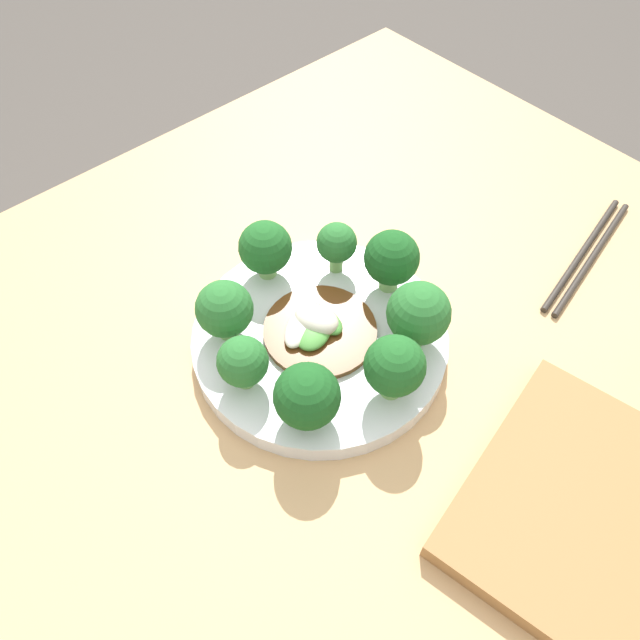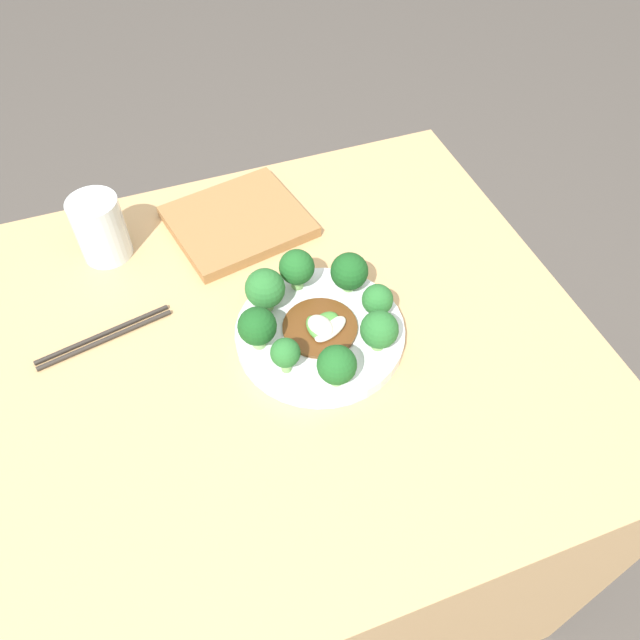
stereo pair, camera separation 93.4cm
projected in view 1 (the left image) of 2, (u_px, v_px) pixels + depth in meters
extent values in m
plane|color=#4C4742|center=(343.00, 560.00, 1.25)|extent=(8.00, 8.00, 0.00)
cube|color=tan|center=(351.00, 482.00, 0.94)|extent=(0.89, 0.82, 0.78)
cylinder|color=silver|center=(320.00, 339.00, 0.61)|extent=(0.25, 0.25, 0.02)
cylinder|color=#89B76B|center=(389.00, 280.00, 0.63)|extent=(0.02, 0.02, 0.02)
sphere|color=#19511E|center=(392.00, 258.00, 0.60)|extent=(0.05, 0.05, 0.05)
cylinder|color=#7AAD5B|center=(246.00, 377.00, 0.56)|extent=(0.02, 0.02, 0.02)
sphere|color=#286B2D|center=(243.00, 361.00, 0.54)|extent=(0.05, 0.05, 0.05)
cylinder|color=#7AAD5B|center=(391.00, 385.00, 0.55)|extent=(0.02, 0.02, 0.02)
sphere|color=#1E5B23|center=(395.00, 366.00, 0.53)|extent=(0.05, 0.05, 0.05)
cylinder|color=#7AAD5B|center=(336.00, 261.00, 0.64)|extent=(0.01, 0.01, 0.02)
sphere|color=#286B2D|center=(337.00, 243.00, 0.62)|extent=(0.04, 0.04, 0.04)
cylinder|color=#7AAD5B|center=(308.00, 413.00, 0.54)|extent=(0.02, 0.02, 0.01)
sphere|color=#19511E|center=(307.00, 396.00, 0.52)|extent=(0.06, 0.06, 0.06)
cylinder|color=#7AAD5B|center=(228.00, 328.00, 0.59)|extent=(0.02, 0.02, 0.02)
sphere|color=#286B2D|center=(224.00, 309.00, 0.57)|extent=(0.05, 0.05, 0.05)
cylinder|color=#70A356|center=(414.00, 335.00, 0.59)|extent=(0.02, 0.02, 0.02)
sphere|color=#286B2D|center=(419.00, 313.00, 0.56)|extent=(0.06, 0.06, 0.06)
cylinder|color=#89B76B|center=(267.00, 268.00, 0.64)|extent=(0.02, 0.02, 0.02)
sphere|color=#1E5B23|center=(265.00, 247.00, 0.62)|extent=(0.05, 0.05, 0.05)
cylinder|color=#5B3314|center=(320.00, 331.00, 0.60)|extent=(0.11, 0.11, 0.01)
ellipsoid|color=silver|center=(302.00, 324.00, 0.59)|extent=(0.07, 0.05, 0.01)
ellipsoid|color=silver|center=(317.00, 320.00, 0.59)|extent=(0.05, 0.05, 0.02)
ellipsoid|color=#4C933D|center=(313.00, 332.00, 0.59)|extent=(0.05, 0.05, 0.01)
ellipsoid|color=#4C933D|center=(324.00, 319.00, 0.60)|extent=(0.02, 0.05, 0.01)
cylinder|color=#2D2823|center=(582.00, 252.00, 0.69)|extent=(0.20, 0.05, 0.01)
cylinder|color=#2D2823|center=(593.00, 257.00, 0.68)|extent=(0.20, 0.05, 0.01)
cube|color=olive|center=(597.00, 512.00, 0.50)|extent=(0.25, 0.23, 0.02)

